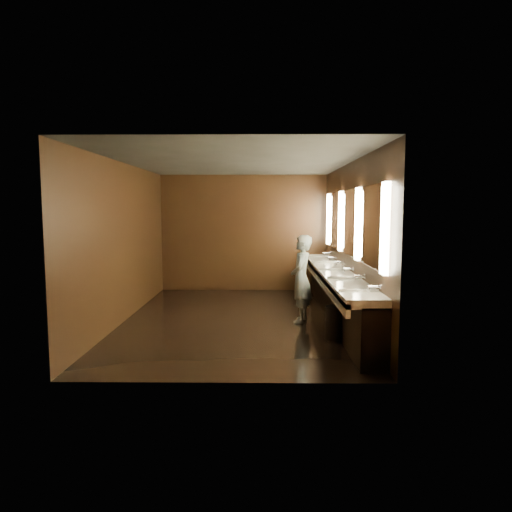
{
  "coord_description": "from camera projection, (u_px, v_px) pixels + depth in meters",
  "views": [
    {
      "loc": [
        0.44,
        -8.06,
        2.0
      ],
      "look_at": [
        0.34,
        0.0,
        1.15
      ],
      "focal_mm": 32.0,
      "sensor_mm": 36.0,
      "label": 1
    }
  ],
  "objects": [
    {
      "name": "person",
      "position": [
        301.0,
        279.0,
        8.01
      ],
      "size": [
        0.48,
        0.63,
        1.54
      ],
      "primitive_type": "imported",
      "rotation": [
        0.0,
        0.0,
        -1.8
      ],
      "color": "#97BEE2",
      "rests_on": "floor"
    },
    {
      "name": "wall_left",
      "position": [
        125.0,
        242.0,
        8.11
      ],
      "size": [
        0.02,
        6.0,
        2.8
      ],
      "primitive_type": "cube",
      "color": "black",
      "rests_on": "floor"
    },
    {
      "name": "mirror_band",
      "position": [
        349.0,
        223.0,
        8.02
      ],
      "size": [
        0.06,
        5.03,
        1.15
      ],
      "color": "#FFF0BC",
      "rests_on": "wall_right"
    },
    {
      "name": "wall_front",
      "position": [
        222.0,
        262.0,
        5.1
      ],
      "size": [
        4.0,
        0.02,
        2.8
      ],
      "primitive_type": "cube",
      "color": "black",
      "rests_on": "floor"
    },
    {
      "name": "floor",
      "position": [
        237.0,
        319.0,
        8.23
      ],
      "size": [
        6.0,
        6.0,
        0.0
      ],
      "primitive_type": "plane",
      "color": "black",
      "rests_on": "ground"
    },
    {
      "name": "trash_bin",
      "position": [
        336.0,
        323.0,
        6.93
      ],
      "size": [
        0.4,
        0.4,
        0.52
      ],
      "primitive_type": "cylinder",
      "rotation": [
        0.0,
        0.0,
        0.21
      ],
      "color": "black",
      "rests_on": "floor"
    },
    {
      "name": "wall_right",
      "position": [
        350.0,
        242.0,
        8.06
      ],
      "size": [
        0.02,
        6.0,
        2.8
      ],
      "primitive_type": "cube",
      "color": "black",
      "rests_on": "floor"
    },
    {
      "name": "sink_counter",
      "position": [
        337.0,
        293.0,
        8.16
      ],
      "size": [
        0.55,
        5.4,
        1.01
      ],
      "color": "black",
      "rests_on": "floor"
    },
    {
      "name": "ceiling",
      "position": [
        236.0,
        162.0,
        7.94
      ],
      "size": [
        4.0,
        6.0,
        0.02
      ],
      "primitive_type": "cube",
      "color": "#2D2D2B",
      "rests_on": "wall_back"
    },
    {
      "name": "wall_back",
      "position": [
        244.0,
        233.0,
        11.07
      ],
      "size": [
        4.0,
        0.02,
        2.8
      ],
      "primitive_type": "cube",
      "color": "black",
      "rests_on": "floor"
    }
  ]
}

